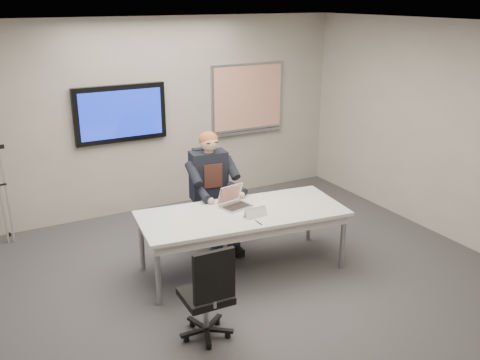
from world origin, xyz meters
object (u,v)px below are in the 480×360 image
conference_table (243,219)px  office_chair_near (208,310)px  office_chair_far (209,217)px  laptop (234,201)px  seated_person (216,202)px

conference_table → office_chair_near: bearing=-125.2°
office_chair_far → laptop: size_ratio=2.48×
office_chair_far → laptop: laptop is taller
conference_table → laptop: (-0.00, 0.21, 0.14)m
laptop → seated_person: bearing=77.4°
office_chair_far → office_chair_near: 2.21m
conference_table → seated_person: seated_person is taller
office_chair_near → laptop: bearing=-125.2°
office_chair_near → laptop: 1.63m
office_chair_far → laptop: (-0.02, -0.75, 0.49)m
office_chair_near → seated_person: bearing=-116.6°
conference_table → office_chair_far: office_chair_far is taller
office_chair_near → office_chair_far: bearing=-113.9°
seated_person → laptop: seated_person is taller
conference_table → office_chair_far: bearing=96.0°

